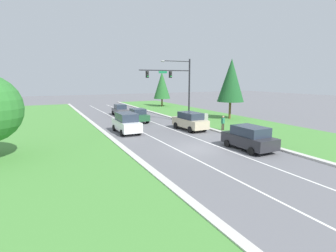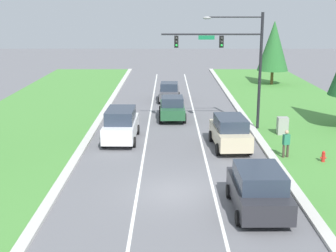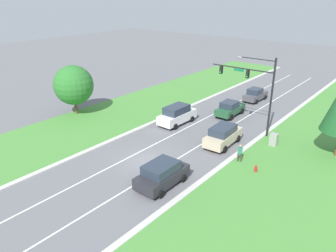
{
  "view_description": "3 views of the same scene",
  "coord_description": "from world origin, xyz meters",
  "px_view_note": "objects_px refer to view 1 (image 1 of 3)",
  "views": [
    {
      "loc": [
        -11.54,
        -17.62,
        5.67
      ],
      "look_at": [
        -1.12,
        3.55,
        1.41
      ],
      "focal_mm": 28.0,
      "sensor_mm": 36.0,
      "label": 1
    },
    {
      "loc": [
        -0.36,
        -20.51,
        8.42
      ],
      "look_at": [
        -0.26,
        6.44,
        1.6
      ],
      "focal_mm": 50.0,
      "sensor_mm": 36.0,
      "label": 2
    },
    {
      "loc": [
        17.56,
        -18.65,
        13.98
      ],
      "look_at": [
        -1.46,
        4.86,
        1.49
      ],
      "focal_mm": 35.0,
      "sensor_mm": 36.0,
      "label": 3
    }
  ],
  "objects_px": {
    "charcoal_suv": "(249,138)",
    "utility_cabinet": "(205,119)",
    "forest_sedan": "(137,115)",
    "fire_hydrant": "(241,128)",
    "white_suv": "(126,123)",
    "conifer_near_right_tree": "(162,85)",
    "champagne_suv": "(190,121)",
    "graphite_sedan": "(120,110)",
    "traffic_signal_mast": "(176,81)",
    "conifer_far_right_tree": "(231,80)",
    "pedestrian": "(223,123)"
  },
  "relations": [
    {
      "from": "utility_cabinet",
      "to": "graphite_sedan",
      "type": "bearing_deg",
      "value": 122.19
    },
    {
      "from": "champagne_suv",
      "to": "pedestrian",
      "type": "bearing_deg",
      "value": -38.86
    },
    {
      "from": "utility_cabinet",
      "to": "pedestrian",
      "type": "xyz_separation_m",
      "value": [
        -1.02,
        -5.08,
        0.31
      ]
    },
    {
      "from": "pedestrian",
      "to": "conifer_near_right_tree",
      "type": "bearing_deg",
      "value": -117.77
    },
    {
      "from": "white_suv",
      "to": "pedestrian",
      "type": "xyz_separation_m",
      "value": [
        9.81,
        -3.75,
        -0.14
      ]
    },
    {
      "from": "charcoal_suv",
      "to": "utility_cabinet",
      "type": "relative_size",
      "value": 3.59
    },
    {
      "from": "forest_sedan",
      "to": "graphite_sedan",
      "type": "height_order",
      "value": "forest_sedan"
    },
    {
      "from": "white_suv",
      "to": "pedestrian",
      "type": "distance_m",
      "value": 10.51
    },
    {
      "from": "traffic_signal_mast",
      "to": "utility_cabinet",
      "type": "xyz_separation_m",
      "value": [
        3.3,
        -1.62,
        -4.75
      ]
    },
    {
      "from": "charcoal_suv",
      "to": "pedestrian",
      "type": "xyz_separation_m",
      "value": [
        2.93,
        7.13,
        -0.04
      ]
    },
    {
      "from": "charcoal_suv",
      "to": "graphite_sedan",
      "type": "bearing_deg",
      "value": 98.09
    },
    {
      "from": "charcoal_suv",
      "to": "white_suv",
      "type": "relative_size",
      "value": 0.91
    },
    {
      "from": "forest_sedan",
      "to": "white_suv",
      "type": "distance_m",
      "value": 6.94
    },
    {
      "from": "champagne_suv",
      "to": "utility_cabinet",
      "type": "distance_m",
      "value": 4.95
    },
    {
      "from": "conifer_far_right_tree",
      "to": "utility_cabinet",
      "type": "bearing_deg",
      "value": -164.1
    },
    {
      "from": "graphite_sedan",
      "to": "pedestrian",
      "type": "height_order",
      "value": "graphite_sedan"
    },
    {
      "from": "graphite_sedan",
      "to": "fire_hydrant",
      "type": "relative_size",
      "value": 6.18
    },
    {
      "from": "white_suv",
      "to": "charcoal_suv",
      "type": "bearing_deg",
      "value": -56.87
    },
    {
      "from": "forest_sedan",
      "to": "graphite_sedan",
      "type": "bearing_deg",
      "value": 90.6
    },
    {
      "from": "champagne_suv",
      "to": "conifer_near_right_tree",
      "type": "height_order",
      "value": "conifer_near_right_tree"
    },
    {
      "from": "charcoal_suv",
      "to": "pedestrian",
      "type": "height_order",
      "value": "charcoal_suv"
    },
    {
      "from": "graphite_sedan",
      "to": "utility_cabinet",
      "type": "relative_size",
      "value": 3.43
    },
    {
      "from": "graphite_sedan",
      "to": "conifer_near_right_tree",
      "type": "relative_size",
      "value": 0.61
    },
    {
      "from": "pedestrian",
      "to": "fire_hydrant",
      "type": "relative_size",
      "value": 2.41
    },
    {
      "from": "pedestrian",
      "to": "charcoal_suv",
      "type": "bearing_deg",
      "value": 50.43
    },
    {
      "from": "champagne_suv",
      "to": "pedestrian",
      "type": "relative_size",
      "value": 2.86
    },
    {
      "from": "champagne_suv",
      "to": "conifer_near_right_tree",
      "type": "relative_size",
      "value": 0.68
    },
    {
      "from": "forest_sedan",
      "to": "pedestrian",
      "type": "distance_m",
      "value": 11.73
    },
    {
      "from": "graphite_sedan",
      "to": "champagne_suv",
      "type": "bearing_deg",
      "value": -74.57
    },
    {
      "from": "graphite_sedan",
      "to": "charcoal_suv",
      "type": "bearing_deg",
      "value": -79.68
    },
    {
      "from": "white_suv",
      "to": "champagne_suv",
      "type": "height_order",
      "value": "white_suv"
    },
    {
      "from": "forest_sedan",
      "to": "white_suv",
      "type": "height_order",
      "value": "white_suv"
    },
    {
      "from": "charcoal_suv",
      "to": "conifer_far_right_tree",
      "type": "xyz_separation_m",
      "value": [
        9.26,
        13.73,
        4.48
      ]
    },
    {
      "from": "charcoal_suv",
      "to": "champagne_suv",
      "type": "distance_m",
      "value": 9.26
    },
    {
      "from": "forest_sedan",
      "to": "champagne_suv",
      "type": "xyz_separation_m",
      "value": [
        3.5,
        -7.68,
        0.12
      ]
    },
    {
      "from": "white_suv",
      "to": "conifer_near_right_tree",
      "type": "relative_size",
      "value": 0.7
    },
    {
      "from": "fire_hydrant",
      "to": "conifer_far_right_tree",
      "type": "relative_size",
      "value": 0.08
    },
    {
      "from": "utility_cabinet",
      "to": "conifer_near_right_tree",
      "type": "height_order",
      "value": "conifer_near_right_tree"
    },
    {
      "from": "charcoal_suv",
      "to": "conifer_far_right_tree",
      "type": "bearing_deg",
      "value": 55.43
    },
    {
      "from": "champagne_suv",
      "to": "forest_sedan",
      "type": "bearing_deg",
      "value": 111.56
    },
    {
      "from": "pedestrian",
      "to": "champagne_suv",
      "type": "bearing_deg",
      "value": -53.22
    },
    {
      "from": "traffic_signal_mast",
      "to": "conifer_far_right_tree",
      "type": "height_order",
      "value": "conifer_far_right_tree"
    },
    {
      "from": "forest_sedan",
      "to": "fire_hydrant",
      "type": "relative_size",
      "value": 6.47
    },
    {
      "from": "charcoal_suv",
      "to": "conifer_near_right_tree",
      "type": "height_order",
      "value": "conifer_near_right_tree"
    },
    {
      "from": "pedestrian",
      "to": "conifer_near_right_tree",
      "type": "height_order",
      "value": "conifer_near_right_tree"
    },
    {
      "from": "traffic_signal_mast",
      "to": "champagne_suv",
      "type": "height_order",
      "value": "traffic_signal_mast"
    },
    {
      "from": "traffic_signal_mast",
      "to": "fire_hydrant",
      "type": "distance_m",
      "value": 9.96
    },
    {
      "from": "white_suv",
      "to": "conifer_near_right_tree",
      "type": "xyz_separation_m",
      "value": [
        14.71,
        22.68,
        3.29
      ]
    },
    {
      "from": "traffic_signal_mast",
      "to": "white_suv",
      "type": "relative_size",
      "value": 1.63
    },
    {
      "from": "white_suv",
      "to": "champagne_suv",
      "type": "distance_m",
      "value": 7.07
    }
  ]
}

